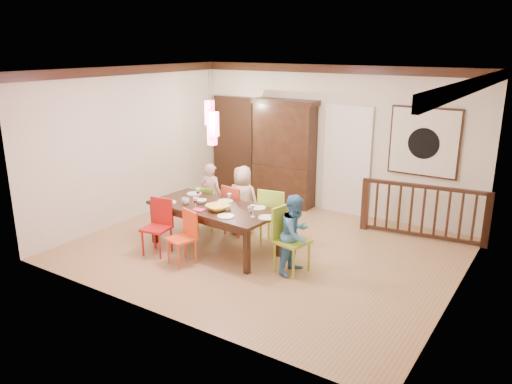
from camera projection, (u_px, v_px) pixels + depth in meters
The scene contains 37 objects.
floor at pixel (265, 249), 8.32m from camera, with size 6.00×6.00×0.00m, color #9C714B.
ceiling at pixel (266, 70), 7.49m from camera, with size 6.00×6.00×0.00m, color white.
wall_back at pixel (332, 140), 9.91m from camera, with size 6.00×6.00×0.00m, color beige.
wall_left at pixel (132, 144), 9.48m from camera, with size 5.00×5.00×0.00m, color beige.
wall_right at pixel (465, 194), 6.33m from camera, with size 5.00×5.00×0.00m, color beige.
crown_molding at pixel (266, 76), 7.51m from camera, with size 6.00×5.00×0.16m, color black, non-canonical shape.
panel_door at pixel (233, 147), 11.24m from camera, with size 1.04×0.07×2.24m, color black.
white_doorway at pixel (347, 162), 9.81m from camera, with size 0.97×0.05×2.22m, color silver.
painting at pixel (424, 142), 8.89m from camera, with size 1.25×0.06×1.25m.
pendant_cluster at pixel (212, 123), 7.73m from camera, with size 0.27×0.21×1.14m.
dining_table at pixel (214, 211), 8.14m from camera, with size 2.23×1.14×0.75m.
chair_far_left at pixel (209, 204), 9.10m from camera, with size 0.39×0.39×0.83m.
chair_far_mid at pixel (238, 206), 8.84m from camera, with size 0.46×0.46×0.91m.
chair_far_right at pixel (275, 212), 8.35m from camera, with size 0.53×0.53×1.01m.
chair_near_left at pixel (156, 224), 7.99m from camera, with size 0.47×0.47×0.90m.
chair_near_mid at pixel (181, 235), 7.64m from camera, with size 0.47×0.47×0.83m.
chair_end_right at pixel (292, 236), 7.34m from camera, with size 0.52×0.52×0.99m.
china_hutch at pixel (284, 153), 10.35m from camera, with size 1.40×0.46×2.21m.
balustrade at pixel (423, 210), 8.67m from camera, with size 2.17×0.36×0.96m.
person_far_left at pixel (211, 195), 9.25m from camera, with size 0.43×0.29×1.19m, color beige.
person_far_mid at pixel (243, 200), 8.87m from camera, with size 0.60×0.39×1.23m, color beige.
person_end_right at pixel (296, 234), 7.32m from camera, with size 0.58×0.45×1.20m, color #4385BC.
serving_bowl at pixel (218, 208), 7.90m from camera, with size 0.35×0.35×0.09m, color yellow.
small_bowl at pixel (201, 201), 8.26m from camera, with size 0.18×0.18×0.06m, color white.
cup_left at pixel (185, 201), 8.19m from camera, with size 0.13×0.13×0.10m, color silver.
cup_right at pixel (250, 209), 7.82m from camera, with size 0.09×0.09×0.08m, color silver.
plate_far_left at pixel (194, 194), 8.75m from camera, with size 0.26×0.26×0.01m, color white.
plate_far_mid at pixel (225, 201), 8.34m from camera, with size 0.26×0.26×0.01m, color white.
plate_far_right at pixel (258, 208), 8.00m from camera, with size 0.26×0.26×0.01m, color white.
plate_near_left at pixel (168, 202), 8.27m from camera, with size 0.26×0.26×0.01m, color white.
plate_near_mid at pixel (226, 216), 7.61m from camera, with size 0.26×0.26×0.01m, color white.
plate_end_right at pixel (267, 217), 7.56m from camera, with size 0.26×0.26×0.01m, color white.
wine_glass_a at pixel (198, 194), 8.43m from camera, with size 0.08×0.08×0.19m, color #590C19, non-canonical shape.
wine_glass_b at pixel (229, 199), 8.15m from camera, with size 0.08×0.08×0.19m, color silver, non-canonical shape.
wine_glass_c at pixel (196, 203), 7.94m from camera, with size 0.08×0.08×0.19m, color #590C19, non-canonical shape.
wine_glass_d at pixel (253, 211), 7.58m from camera, with size 0.08×0.08×0.19m, color silver, non-canonical shape.
napkin at pixel (199, 210), 7.90m from camera, with size 0.18×0.14×0.01m, color #D83359.
Camera 1 is at (4.09, -6.52, 3.29)m, focal length 35.00 mm.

